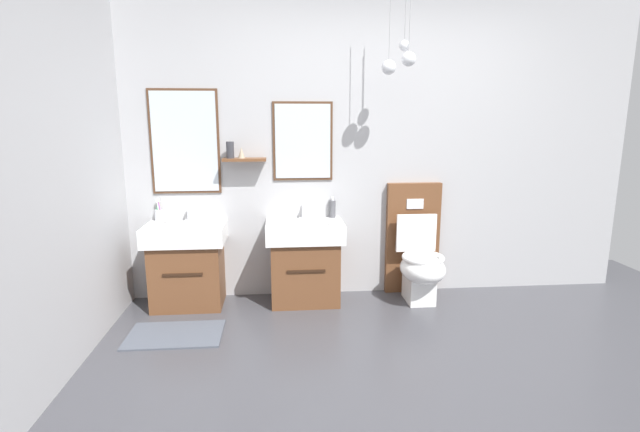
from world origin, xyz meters
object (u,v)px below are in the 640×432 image
vanity_sink_left (187,263)px  vanity_sink_right (305,260)px  toothbrush_cup (159,214)px  soap_dispenser (332,209)px  toilet (417,257)px

vanity_sink_left → vanity_sink_right: bearing=0.0°
vanity_sink_right → toothbrush_cup: bearing=172.8°
vanity_sink_left → soap_dispenser: size_ratio=3.77×
vanity_sink_left → toothbrush_cup: (-0.24, 0.15, 0.39)m
vanity_sink_right → soap_dispenser: 0.51m
toothbrush_cup → soap_dispenser: 1.48m
vanity_sink_left → toilet: 1.97m
soap_dispenser → toothbrush_cup: bearing=-179.6°
vanity_sink_right → toothbrush_cup: 1.30m
toilet → vanity_sink_right: bearing=179.6°
toothbrush_cup → soap_dispenser: size_ratio=1.06×
toilet → soap_dispenser: toilet is taller
soap_dispenser → toilet: bearing=-13.2°
vanity_sink_left → soap_dispenser: 1.31m
vanity_sink_right → toilet: bearing=-0.4°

